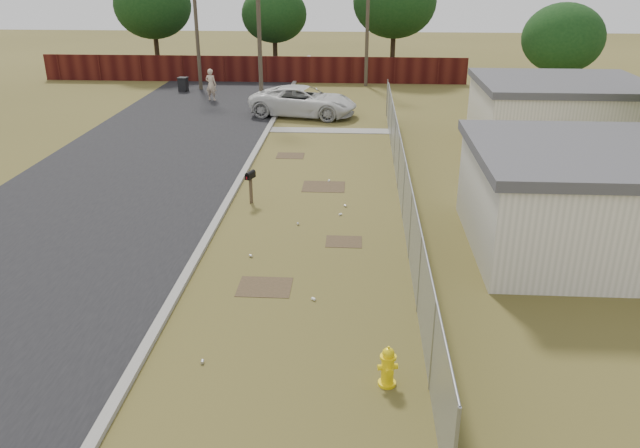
# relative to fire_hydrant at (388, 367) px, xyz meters

# --- Properties ---
(ground) EXTENTS (120.00, 120.00, 0.00)m
(ground) POSITION_rel_fire_hydrant_xyz_m (-2.25, 8.91, -0.42)
(ground) COLOR brown
(ground) RESTS_ON ground
(street) EXTENTS (15.10, 60.00, 0.12)m
(street) POSITION_rel_fire_hydrant_xyz_m (-9.01, 16.96, -0.41)
(street) COLOR black
(street) RESTS_ON ground
(chainlink_fence) EXTENTS (0.10, 27.06, 2.02)m
(chainlink_fence) POSITION_rel_fire_hydrant_xyz_m (0.87, 9.93, 0.37)
(chainlink_fence) COLOR gray
(chainlink_fence) RESTS_ON ground
(privacy_fence) EXTENTS (30.00, 0.12, 1.80)m
(privacy_fence) POSITION_rel_fire_hydrant_xyz_m (-8.25, 33.91, 0.48)
(privacy_fence) COLOR #45140E
(privacy_fence) RESTS_ON ground
(utility_poles) EXTENTS (12.60, 8.24, 9.00)m
(utility_poles) POSITION_rel_fire_hydrant_xyz_m (-5.92, 29.57, 4.27)
(utility_poles) COLOR #453C2E
(utility_poles) RESTS_ON ground
(houses) EXTENTS (9.30, 17.24, 3.10)m
(houses) POSITION_rel_fire_hydrant_xyz_m (7.45, 12.04, 1.14)
(houses) COLOR white
(houses) RESTS_ON ground
(horizon_trees) EXTENTS (33.32, 31.94, 7.78)m
(horizon_trees) POSITION_rel_fire_hydrant_xyz_m (-1.41, 32.47, 4.21)
(horizon_trees) COLOR #2D2214
(horizon_trees) RESTS_ON ground
(fire_hydrant) EXTENTS (0.42, 0.44, 0.91)m
(fire_hydrant) POSITION_rel_fire_hydrant_xyz_m (0.00, 0.00, 0.00)
(fire_hydrant) COLOR yellow
(fire_hydrant) RESTS_ON ground
(mailbox) EXTENTS (0.33, 0.51, 1.18)m
(mailbox) POSITION_rel_fire_hydrant_xyz_m (-4.41, 10.03, 0.51)
(mailbox) COLOR #4E3C2D
(mailbox) RESTS_ON ground
(pickup_truck) EXTENTS (6.23, 3.74, 1.62)m
(pickup_truck) POSITION_rel_fire_hydrant_xyz_m (-3.74, 23.66, 0.39)
(pickup_truck) COLOR silver
(pickup_truck) RESTS_ON ground
(pedestrian) EXTENTS (0.79, 0.62, 1.92)m
(pedestrian) POSITION_rel_fire_hydrant_xyz_m (-9.73, 27.43, 0.54)
(pedestrian) COLOR beige
(pedestrian) RESTS_ON ground
(trash_bin) EXTENTS (0.65, 0.71, 0.92)m
(trash_bin) POSITION_rel_fire_hydrant_xyz_m (-12.24, 30.18, 0.05)
(trash_bin) COLOR black
(trash_bin) RESTS_ON ground
(scattered_litter) EXTENTS (2.91, 12.15, 0.07)m
(scattered_litter) POSITION_rel_fire_hydrant_xyz_m (-2.29, 7.00, -0.38)
(scattered_litter) COLOR white
(scattered_litter) RESTS_ON ground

